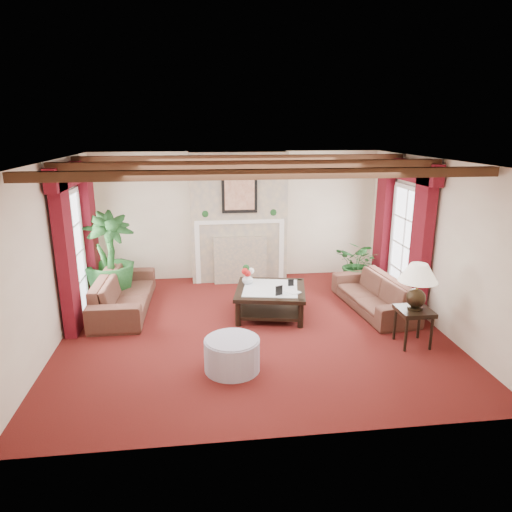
{
  "coord_description": "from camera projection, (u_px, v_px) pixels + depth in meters",
  "views": [
    {
      "loc": [
        -0.79,
        -6.82,
        3.18
      ],
      "look_at": [
        0.1,
        0.4,
        1.12
      ],
      "focal_mm": 32.0,
      "sensor_mm": 36.0,
      "label": 1
    }
  ],
  "objects": [
    {
      "name": "floor",
      "position": [
        253.0,
        328.0,
        7.48
      ],
      "size": [
        6.0,
        6.0,
        0.0
      ],
      "primitive_type": "plane",
      "color": "#400E0B",
      "rests_on": "ground"
    },
    {
      "name": "ceiling",
      "position": [
        253.0,
        161.0,
        6.74
      ],
      "size": [
        6.0,
        6.0,
        0.0
      ],
      "primitive_type": "plane",
      "rotation": [
        3.14,
        0.0,
        0.0
      ],
      "color": "white",
      "rests_on": "floor"
    },
    {
      "name": "back_wall",
      "position": [
        238.0,
        216.0,
        9.73
      ],
      "size": [
        6.0,
        0.02,
        2.7
      ],
      "primitive_type": "cube",
      "color": "beige",
      "rests_on": "ground"
    },
    {
      "name": "left_wall",
      "position": [
        52.0,
        255.0,
        6.76
      ],
      "size": [
        0.02,
        5.5,
        2.7
      ],
      "primitive_type": "cube",
      "color": "beige",
      "rests_on": "ground"
    },
    {
      "name": "right_wall",
      "position": [
        435.0,
        243.0,
        7.46
      ],
      "size": [
        0.02,
        5.5,
        2.7
      ],
      "primitive_type": "cube",
      "color": "beige",
      "rests_on": "ground"
    },
    {
      "name": "ceiling_beams",
      "position": [
        253.0,
        165.0,
        6.75
      ],
      "size": [
        6.0,
        3.0,
        0.12
      ],
      "primitive_type": null,
      "color": "#392012",
      "rests_on": "ceiling"
    },
    {
      "name": "fireplace",
      "position": [
        238.0,
        152.0,
        9.17
      ],
      "size": [
        2.0,
        0.52,
        2.7
      ],
      "primitive_type": null,
      "color": "tan",
      "rests_on": "ground"
    },
    {
      "name": "french_door_left",
      "position": [
        67.0,
        193.0,
        7.5
      ],
      "size": [
        0.1,
        1.1,
        2.16
      ],
      "primitive_type": null,
      "color": "white",
      "rests_on": "ground"
    },
    {
      "name": "french_door_right",
      "position": [
        410.0,
        188.0,
        8.2
      ],
      "size": [
        0.1,
        1.1,
        2.16
      ],
      "primitive_type": null,
      "color": "white",
      "rests_on": "ground"
    },
    {
      "name": "curtains_left",
      "position": [
        71.0,
        167.0,
        7.4
      ],
      "size": [
        0.2,
        2.4,
        2.55
      ],
      "primitive_type": null,
      "color": "#460910",
      "rests_on": "ground"
    },
    {
      "name": "curtains_right",
      "position": [
        406.0,
        164.0,
        8.07
      ],
      "size": [
        0.2,
        2.4,
        2.55
      ],
      "primitive_type": null,
      "color": "#460910",
      "rests_on": "ground"
    },
    {
      "name": "sofa_left",
      "position": [
        123.0,
        287.0,
        8.12
      ],
      "size": [
        2.24,
        0.72,
        0.87
      ],
      "primitive_type": "imported",
      "rotation": [
        0.0,
        0.0,
        1.55
      ],
      "color": "black",
      "rests_on": "ground"
    },
    {
      "name": "sofa_right",
      "position": [
        374.0,
        288.0,
        8.16
      ],
      "size": [
        2.15,
        1.03,
        0.79
      ],
      "primitive_type": "imported",
      "rotation": [
        0.0,
        0.0,
        -1.46
      ],
      "color": "black",
      "rests_on": "ground"
    },
    {
      "name": "potted_palm",
      "position": [
        111.0,
        275.0,
        8.64
      ],
      "size": [
        2.49,
        2.54,
        0.94
      ],
      "primitive_type": "imported",
      "rotation": [
        0.0,
        0.0,
        0.6
      ],
      "color": "black",
      "rests_on": "ground"
    },
    {
      "name": "small_plant",
      "position": [
        359.0,
        269.0,
        9.29
      ],
      "size": [
        1.89,
        1.89,
        0.78
      ],
      "primitive_type": "imported",
      "rotation": [
        0.0,
        0.0,
        -0.8
      ],
      "color": "black",
      "rests_on": "ground"
    },
    {
      "name": "coffee_table",
      "position": [
        270.0,
        301.0,
        7.97
      ],
      "size": [
        1.38,
        1.38,
        0.48
      ],
      "primitive_type": null,
      "rotation": [
        0.0,
        0.0,
        -0.19
      ],
      "color": "black",
      "rests_on": "ground"
    },
    {
      "name": "side_table",
      "position": [
        413.0,
        327.0,
        6.85
      ],
      "size": [
        0.62,
        0.62,
        0.58
      ],
      "primitive_type": null,
      "rotation": [
        0.0,
        0.0,
        0.33
      ],
      "color": "black",
      "rests_on": "ground"
    },
    {
      "name": "ottoman",
      "position": [
        232.0,
        355.0,
        6.15
      ],
      "size": [
        0.75,
        0.75,
        0.44
      ],
      "primitive_type": "cylinder",
      "color": "#ADA5BB",
      "rests_on": "ground"
    },
    {
      "name": "table_lamp",
      "position": [
        417.0,
        286.0,
        6.67
      ],
      "size": [
        0.57,
        0.57,
        0.72
      ],
      "primitive_type": null,
      "color": "black",
      "rests_on": "side_table"
    },
    {
      "name": "flower_vase",
      "position": [
        248.0,
        279.0,
        8.1
      ],
      "size": [
        0.26,
        0.27,
        0.2
      ],
      "primitive_type": "imported",
      "rotation": [
        0.0,
        0.0,
        -0.17
      ],
      "color": "silver",
      "rests_on": "coffee_table"
    },
    {
      "name": "book",
      "position": [
        288.0,
        287.0,
        7.61
      ],
      "size": [
        0.21,
        0.2,
        0.26
      ],
      "primitive_type": "imported",
      "rotation": [
        0.0,
        0.0,
        0.61
      ],
      "color": "black",
      "rests_on": "coffee_table"
    },
    {
      "name": "photo_frame_a",
      "position": [
        279.0,
        291.0,
        7.54
      ],
      "size": [
        0.13,
        0.07,
        0.17
      ],
      "primitive_type": null,
      "rotation": [
        0.0,
        0.0,
        0.42
      ],
      "color": "black",
      "rests_on": "coffee_table"
    },
    {
      "name": "photo_frame_b",
      "position": [
        291.0,
        283.0,
        7.98
      ],
      "size": [
        0.1,
        0.03,
        0.13
      ],
      "primitive_type": null,
      "rotation": [
        0.0,
        0.0,
        0.06
      ],
      "color": "black",
      "rests_on": "coffee_table"
    }
  ]
}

